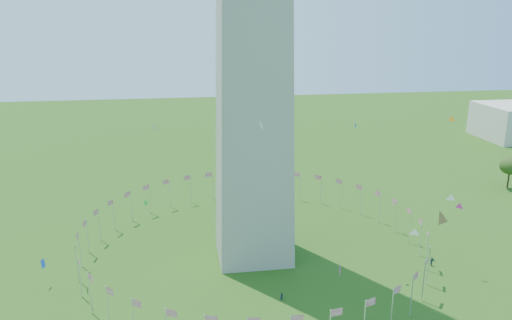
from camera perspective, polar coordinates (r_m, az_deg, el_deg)
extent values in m
cylinder|color=silver|center=(132.51, 17.18, -7.30)|extent=(0.24, 0.24, 9.00)
cylinder|color=silver|center=(138.01, 15.71, -6.23)|extent=(0.24, 0.24, 9.00)
cylinder|color=silver|center=(143.01, 13.94, -5.30)|extent=(0.24, 0.24, 9.00)
cylinder|color=silver|center=(147.40, 11.94, -4.52)|extent=(0.24, 0.24, 9.00)
cylinder|color=silver|center=(151.11, 9.76, -3.88)|extent=(0.24, 0.24, 9.00)
cylinder|color=silver|center=(154.09, 7.44, -3.39)|extent=(0.24, 0.24, 9.00)
cylinder|color=silver|center=(156.29, 5.02, -3.03)|extent=(0.24, 0.24, 9.00)
cylinder|color=silver|center=(157.66, 2.53, -2.81)|extent=(0.24, 0.24, 9.00)
cylinder|color=silver|center=(158.20, 0.01, -2.73)|extent=(0.24, 0.24, 9.00)
cylinder|color=silver|center=(157.90, -2.52, -2.78)|extent=(0.24, 0.24, 9.00)
cylinder|color=silver|center=(156.75, -5.02, -2.97)|extent=(0.24, 0.24, 9.00)
cylinder|color=silver|center=(154.78, -7.46, -3.30)|extent=(0.24, 0.24, 9.00)
cylinder|color=silver|center=(152.02, -9.81, -3.77)|extent=(0.24, 0.24, 9.00)
cylinder|color=silver|center=(148.50, -12.03, -4.37)|extent=(0.24, 0.24, 9.00)
cylinder|color=silver|center=(144.29, -14.08, -5.12)|extent=(0.24, 0.24, 9.00)
cylinder|color=silver|center=(139.46, -15.91, -6.01)|extent=(0.24, 0.24, 9.00)
cylinder|color=silver|center=(134.09, -17.47, -7.05)|extent=(0.24, 0.24, 9.00)
cylinder|color=silver|center=(128.28, -18.69, -8.23)|extent=(0.24, 0.24, 9.00)
cylinder|color=silver|center=(122.18, -19.49, -9.55)|extent=(0.24, 0.24, 9.00)
cylinder|color=silver|center=(115.93, -19.78, -11.01)|extent=(0.24, 0.24, 9.00)
cylinder|color=silver|center=(109.71, -19.47, -12.58)|extent=(0.24, 0.24, 9.00)
cylinder|color=silver|center=(103.73, -18.43, -14.22)|extent=(0.24, 0.24, 9.00)
cylinder|color=silver|center=(98.24, -16.57, -15.87)|extent=(0.24, 0.24, 9.00)
cylinder|color=silver|center=(96.84, 15.26, -16.27)|extent=(0.24, 0.24, 9.00)
cylinder|color=silver|center=(102.15, 17.36, -14.63)|extent=(0.24, 0.24, 9.00)
cylinder|color=silver|center=(108.01, 18.61, -12.97)|extent=(0.24, 0.24, 9.00)
cylinder|color=silver|center=(114.19, 19.11, -11.37)|extent=(0.24, 0.24, 9.00)
cylinder|color=silver|center=(120.45, 18.97, -9.88)|extent=(0.24, 0.24, 9.00)
cylinder|color=silver|center=(126.61, 18.29, -8.52)|extent=(0.24, 0.24, 9.00)
imported|color=#1C2743|center=(104.82, 2.99, -15.35)|extent=(0.94, 0.83, 1.62)
imported|color=#1D2745|center=(124.37, 19.45, -10.90)|extent=(0.80, 0.98, 1.88)
plane|color=white|center=(89.64, 17.66, -7.94)|extent=(1.57, 1.61, 2.09)
plane|color=#CC2699|center=(124.53, -11.56, 3.68)|extent=(0.46, 1.90, 1.84)
plane|color=green|center=(111.20, -12.48, -4.80)|extent=(1.25, 0.41, 1.19)
plane|color=white|center=(92.72, 0.61, 3.97)|extent=(1.81, 0.62, 1.79)
plane|color=blue|center=(111.01, 11.30, 3.87)|extent=(0.54, 1.02, 1.14)
plane|color=#CC2699|center=(118.38, 22.23, -4.94)|extent=(1.48, 1.36, 1.67)
plane|color=#CC2699|center=(103.64, 9.55, -12.29)|extent=(1.84, 1.29, 2.22)
plane|color=blue|center=(117.08, -23.16, -10.83)|extent=(1.31, 1.60, 1.95)
plane|color=orange|center=(103.47, 21.45, 4.35)|extent=(1.19, 0.71, 1.08)
plane|color=orange|center=(84.78, 20.49, -6.32)|extent=(2.57, 1.95, 2.15)
plane|color=white|center=(102.59, 21.35, -4.08)|extent=(1.91, 1.09, 2.08)
ellipsoid|color=#36551C|center=(186.16, 26.96, -1.38)|extent=(6.74, 6.74, 10.53)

